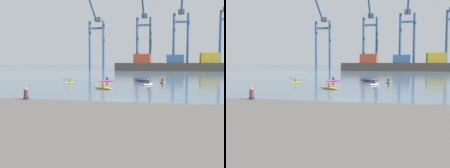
# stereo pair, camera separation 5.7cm
# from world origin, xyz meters

# --- Properties ---
(ground_plane) EXTENTS (800.00, 800.00, 0.00)m
(ground_plane) POSITION_xyz_m (0.00, 0.00, 0.00)
(ground_plane) COLOR slate
(container_barge) EXTENTS (51.07, 10.43, 7.63)m
(container_barge) POSITION_xyz_m (7.03, 95.84, 2.62)
(container_barge) COLOR #38332D
(container_barge) RESTS_ON ground
(gantry_crane_west) EXTENTS (8.07, 16.45, 31.81)m
(gantry_crane_west) POSITION_xyz_m (-30.08, 103.09, 16.16)
(gantry_crane_west) COLOR #335684
(gantry_crane_west) RESTS_ON ground
(gantry_crane_west_mid) EXTENTS (7.57, 19.73, 36.39)m
(gantry_crane_west_mid) POSITION_xyz_m (-7.79, 108.40, 17.72)
(gantry_crane_west_mid) COLOR #335684
(gantry_crane_west_mid) RESTS_ON ground
(gantry_crane_east_mid) EXTENTS (7.47, 16.01, 37.66)m
(gantry_crane_east_mid) POSITION_xyz_m (9.59, 104.72, 17.80)
(gantry_crane_east_mid) COLOR #335684
(gantry_crane_east_mid) RESTS_ON ground
(capsized_dinghy) EXTENTS (2.63, 1.18, 0.76)m
(capsized_dinghy) POSITION_xyz_m (-0.27, 25.86, 0.35)
(capsized_dinghy) COLOR navy
(capsized_dinghy) RESTS_ON ground
(kayak_lime) EXTENTS (2.26, 3.44, 0.95)m
(kayak_lime) POSITION_xyz_m (-11.50, 19.16, 0.17)
(kayak_lime) COLOR #7ABC2D
(kayak_lime) RESTS_ON ground
(kayak_yellow) EXTENTS (3.19, 2.34, 0.95)m
(kayak_yellow) POSITION_xyz_m (-3.82, 11.16, 0.17)
(kayak_yellow) COLOR yellow
(kayak_yellow) RESTS_ON ground
(kayak_orange) EXTENTS (2.20, 3.45, 0.97)m
(kayak_orange) POSITION_xyz_m (3.49, 23.10, 0.17)
(kayak_orange) COLOR orange
(kayak_orange) RESTS_ON ground
(kayak_magenta) EXTENTS (2.82, 2.83, 0.96)m
(kayak_magenta) POSITION_xyz_m (-6.64, 25.85, 0.17)
(kayak_magenta) COLOR #C13384
(kayak_magenta) RESTS_ON ground
(kayak_white) EXTENTS (2.12, 3.42, 0.99)m
(kayak_white) POSITION_xyz_m (1.47, 18.53, 0.17)
(kayak_white) COLOR silver
(kayak_white) RESTS_ON ground
(stone_quay) EXTENTS (80.00, 20.00, 0.69)m
(stone_quay) POSITION_xyz_m (0.00, -14.37, 0.35)
(stone_quay) COLOR #605B56
(stone_quay) RESTS_ON ground
(seated_onlooker) EXTENTS (0.32, 0.30, 0.90)m
(seated_onlooker) POSITION_xyz_m (-5.77, -4.67, 1.09)
(seated_onlooker) COLOR #23283D
(seated_onlooker) RESTS_ON stone_quay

